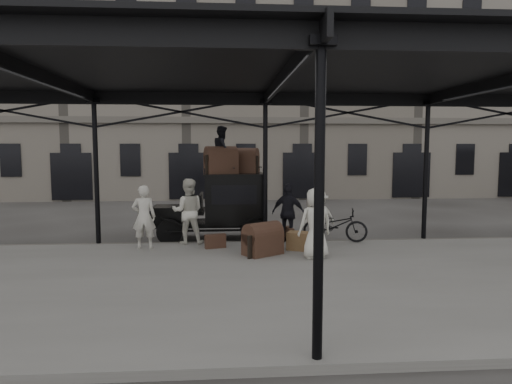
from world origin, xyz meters
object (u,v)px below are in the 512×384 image
(porter_official, at_px, (288,213))
(bicycle, at_px, (335,225))
(porter_left, at_px, (144,217))
(steamer_trunk_roof_near, at_px, (221,162))
(steamer_trunk_platform, at_px, (263,241))
(taxi, at_px, (224,203))

(porter_official, distance_m, bicycle, 1.48)
(porter_left, relative_size, steamer_trunk_roof_near, 1.85)
(porter_left, xyz_separation_m, steamer_trunk_platform, (3.29, -0.98, -0.54))
(taxi, bearing_deg, bicycle, -20.46)
(taxi, relative_size, steamer_trunk_roof_near, 3.73)
(porter_left, xyz_separation_m, porter_official, (4.20, 0.58, -0.02))
(porter_left, bearing_deg, steamer_trunk_roof_near, -148.21)
(porter_left, height_order, steamer_trunk_roof_near, steamer_trunk_roof_near)
(taxi, bearing_deg, steamer_trunk_roof_near, -108.07)
(porter_left, distance_m, steamer_trunk_roof_near, 3.06)
(porter_official, bearing_deg, taxi, -4.36)
(steamer_trunk_roof_near, bearing_deg, porter_left, -163.17)
(porter_left, bearing_deg, steamer_trunk_platform, 159.64)
(taxi, height_order, bicycle, taxi)
(porter_left, distance_m, porter_official, 4.24)
(steamer_trunk_platform, bearing_deg, taxi, 76.74)
(bicycle, distance_m, steamer_trunk_platform, 2.80)
(steamer_trunk_platform, bearing_deg, steamer_trunk_roof_near, 80.10)
(bicycle, bearing_deg, steamer_trunk_platform, 136.01)
(taxi, height_order, steamer_trunk_platform, taxi)
(steamer_trunk_roof_near, bearing_deg, bicycle, -35.04)
(taxi, xyz_separation_m, steamer_trunk_platform, (1.03, -2.78, -0.69))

